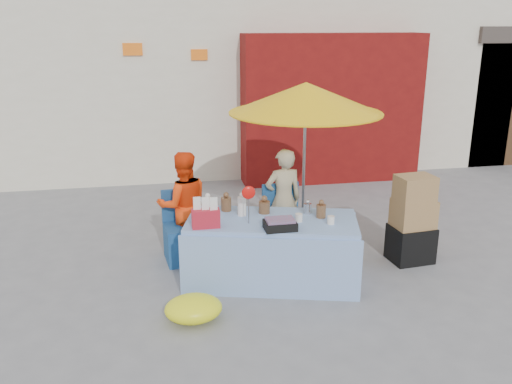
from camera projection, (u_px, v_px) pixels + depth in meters
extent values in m
plane|color=slate|center=(254.00, 300.00, 5.68)|extent=(80.00, 80.00, 0.00)
cube|color=silver|center=(193.00, 48.00, 11.55)|extent=(12.00, 5.00, 4.50)
cube|color=maroon|center=(332.00, 109.00, 9.61)|extent=(3.20, 0.60, 2.60)
cube|color=#4C331E|center=(490.00, 96.00, 12.10)|extent=(2.60, 3.00, 2.40)
cube|color=#3F3833|center=(498.00, 33.00, 11.69)|extent=(2.80, 3.20, 0.30)
cube|color=orange|center=(133.00, 49.00, 8.95)|extent=(0.32, 0.04, 0.20)
cube|color=orange|center=(199.00, 55.00, 9.17)|extent=(0.28, 0.04, 0.18)
cube|color=#8AA1DD|center=(272.00, 250.00, 6.03)|extent=(2.00, 1.28, 0.73)
cube|color=#8AA1DD|center=(270.00, 269.00, 5.63)|extent=(1.84, 0.53, 0.68)
cube|color=#8AA1DD|center=(273.00, 237.00, 6.44)|extent=(1.84, 0.53, 0.68)
cylinder|color=white|center=(208.00, 206.00, 6.08)|extent=(0.13, 0.13, 0.18)
cylinder|color=brown|center=(226.00, 204.00, 6.16)|extent=(0.14, 0.14, 0.16)
cylinder|color=white|center=(242.00, 206.00, 6.00)|extent=(0.12, 0.12, 0.21)
cylinder|color=brown|center=(264.00, 207.00, 6.09)|extent=(0.16, 0.16, 0.14)
cylinder|color=#B2B2B7|center=(308.00, 209.00, 6.08)|extent=(0.11, 0.11, 0.12)
cylinder|color=brown|center=(321.00, 211.00, 5.95)|extent=(0.13, 0.13, 0.15)
cylinder|color=white|center=(299.00, 218.00, 5.84)|extent=(0.10, 0.10, 0.09)
cylinder|color=white|center=(331.00, 220.00, 5.77)|extent=(0.10, 0.10, 0.09)
sphere|color=brown|center=(198.00, 214.00, 5.86)|extent=(0.15, 0.15, 0.15)
ellipsoid|color=red|center=(249.00, 193.00, 5.69)|extent=(0.15, 0.09, 0.15)
cube|color=#B41B2B|center=(206.00, 218.00, 5.66)|extent=(0.32, 0.21, 0.19)
cube|color=black|center=(280.00, 225.00, 5.62)|extent=(0.38, 0.31, 0.09)
cube|color=navy|center=(186.00, 243.00, 6.57)|extent=(0.53, 0.51, 0.45)
cube|color=navy|center=(181.00, 204.00, 6.65)|extent=(0.48, 0.09, 0.40)
cube|color=navy|center=(286.00, 236.00, 6.80)|extent=(0.53, 0.51, 0.45)
cube|color=navy|center=(280.00, 198.00, 6.87)|extent=(0.48, 0.09, 0.40)
imported|color=#FF3F0D|center=(183.00, 205.00, 6.58)|extent=(0.70, 0.57, 1.33)
imported|color=tan|center=(283.00, 200.00, 6.81)|extent=(0.51, 0.36, 1.31)
cylinder|color=gray|center=(304.00, 169.00, 6.90)|extent=(0.04, 0.04, 2.00)
cone|color=yellow|center=(306.00, 98.00, 6.63)|extent=(1.90, 1.90, 0.38)
cylinder|color=yellow|center=(305.00, 112.00, 6.68)|extent=(1.90, 1.90, 0.02)
cube|color=black|center=(411.00, 243.00, 6.57)|extent=(0.52, 0.44, 0.44)
cube|color=#A07048|center=(413.00, 213.00, 6.45)|extent=(0.49, 0.40, 0.34)
cube|color=#A07048|center=(415.00, 188.00, 6.33)|extent=(0.45, 0.36, 0.30)
ellipsoid|color=yellow|center=(193.00, 309.00, 5.27)|extent=(0.57, 0.46, 0.25)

